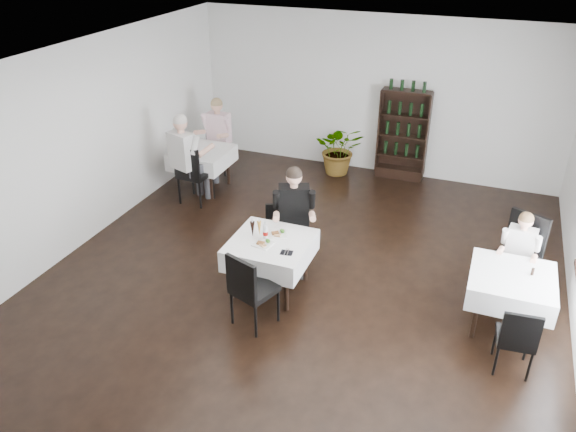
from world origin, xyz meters
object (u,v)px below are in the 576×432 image
(potted_tree, at_px, (340,149))
(diner_main, at_px, (294,212))
(main_table, at_px, (271,250))
(wine_shelf, at_px, (403,136))

(potted_tree, height_order, diner_main, diner_main)
(main_table, xyz_separation_m, diner_main, (0.09, 0.64, 0.27))
(potted_tree, bearing_deg, wine_shelf, 11.40)
(main_table, distance_m, potted_tree, 4.09)
(main_table, bearing_deg, potted_tree, 93.57)
(potted_tree, bearing_deg, diner_main, -84.29)
(wine_shelf, xyz_separation_m, diner_main, (-0.81, -3.68, 0.05))
(wine_shelf, bearing_deg, potted_tree, -168.60)
(wine_shelf, relative_size, main_table, 1.70)
(potted_tree, distance_m, diner_main, 3.49)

